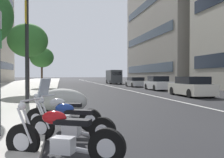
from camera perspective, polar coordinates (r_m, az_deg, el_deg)
sidewalk_right_plaza at (r=35.20m, az=-20.31°, el=-1.59°), size 160.00×10.12×0.15m
lane_centre_stripe at (r=40.35m, az=-1.81°, el=-1.33°), size 110.00×0.16×0.01m
motorcycle_second_in_row at (r=4.66m, az=-11.17°, el=-12.97°), size 1.10×2.07×1.10m
motorcycle_by_sign_pole at (r=5.97m, az=-9.47°, el=-9.79°), size 1.03×1.93×1.46m
motorcycle_far_end_row at (r=7.24m, az=-11.04°, el=-8.08°), size 0.90×2.07×1.09m
motorcycle_nearest_camera at (r=9.77m, az=-11.13°, el=-4.88°), size 1.57×2.10×1.03m
car_mid_block_traffic at (r=19.47m, az=17.34°, el=-1.71°), size 4.56×1.97×1.44m
car_following_behind at (r=26.69m, az=10.27°, el=-1.04°), size 4.22×1.97×1.44m
car_lead_in_lane at (r=33.99m, az=5.30°, el=-0.71°), size 4.22×1.94×1.27m
delivery_van_ahead at (r=45.76m, az=0.37°, el=0.56°), size 5.84×2.15×2.45m
street_tree_far_plaza at (r=21.83m, az=-18.34°, el=8.18°), size 3.19×3.19×5.56m
street_tree_by_lamp_post at (r=31.14m, az=-15.47°, el=4.67°), size 2.78×2.78×4.68m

